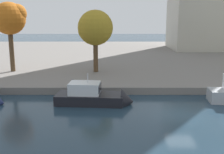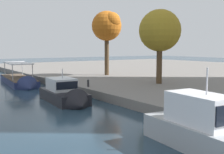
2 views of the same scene
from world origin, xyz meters
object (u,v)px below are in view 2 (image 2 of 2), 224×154
Objects in this scene: tour_boat_0 at (20,82)px; motor_yacht_2 at (215,138)px; mooring_bollard_1 at (88,83)px; tree_3 at (107,26)px; tree_2 at (159,31)px; motor_yacht_1 at (66,96)px.

motor_yacht_2 is at bearing 5.64° from tour_boat_0.
motor_yacht_2 is 18.64m from mooring_bollard_1.
tree_3 reaches higher than tour_boat_0.
tree_3 is at bearing 137.68° from mooring_bollard_1.
tree_2 is at bearing 75.90° from mooring_bollard_1.
tour_boat_0 is 12.55m from mooring_bollard_1.
motor_yacht_2 is 10.88× the size of mooring_bollard_1.
tour_boat_0 is 19.44m from tree_2.
mooring_bollard_1 is at bearing -42.32° from tree_3.
tour_boat_0 is at bearing -101.26° from tree_3.
tour_boat_0 is 14.87m from tree_3.
tree_3 reaches higher than motor_yacht_1.
tree_2 is (-16.27, 11.62, 5.97)m from motor_yacht_2.
mooring_bollard_1 is 0.08× the size of tree_3.
motor_yacht_2 is at bearing -35.55° from tree_2.
motor_yacht_2 is 0.90× the size of tree_3.
motor_yacht_1 is at bearing -45.53° from tree_3.
tree_2 is at bearing 45.51° from tour_boat_0.
tree_2 is 0.89× the size of tree_3.
mooring_bollard_1 is at bearing 174.15° from motor_yacht_2.
motor_yacht_1 reaches higher than mooring_bollard_1.
motor_yacht_1 is 0.91× the size of motor_yacht_2.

